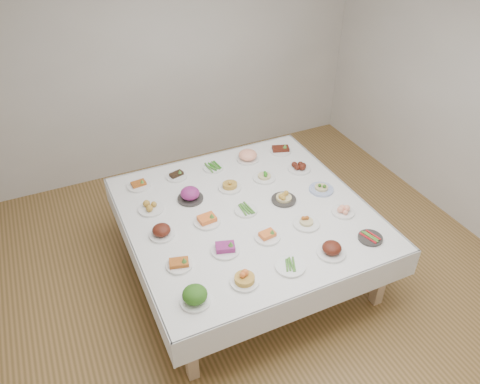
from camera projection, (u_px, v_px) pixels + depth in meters
name	position (u px, v px, depth m)	size (l,w,h in m)	color
room_envelope	(268.00, 115.00, 3.70)	(5.02, 5.02, 2.81)	olive
display_table	(247.00, 217.00, 4.49)	(2.25, 2.25, 0.75)	white
dish_0	(195.00, 295.00, 3.51)	(0.26, 0.26, 0.15)	white
dish_1	(245.00, 277.00, 3.67)	(0.23, 0.23, 0.14)	white
dish_2	(290.00, 266.00, 3.84)	(0.25, 0.25, 0.05)	white
dish_3	(332.00, 247.00, 3.94)	(0.26, 0.26, 0.15)	white
dish_4	(370.00, 237.00, 4.12)	(0.21, 0.21, 0.05)	#2E2C29
dish_5	(179.00, 263.00, 3.84)	(0.21, 0.21, 0.10)	white
dish_6	(225.00, 247.00, 3.98)	(0.25, 0.25, 0.12)	white
dish_7	(267.00, 235.00, 4.12)	(0.23, 0.23, 0.10)	white
dish_8	(307.00, 221.00, 4.26)	(0.24, 0.24, 0.11)	white
dish_9	(343.00, 210.00, 4.41)	(0.21, 0.21, 0.09)	white
dish_10	(161.00, 230.00, 4.13)	(0.23, 0.23, 0.14)	white
dish_11	(207.00, 218.00, 4.29)	(0.25, 0.25, 0.11)	white
dish_12	(246.00, 210.00, 4.43)	(0.21, 0.21, 0.05)	white
dish_13	(284.00, 196.00, 4.55)	(0.24, 0.24, 0.13)	#2E2C29
dish_14	(322.00, 186.00, 4.70)	(0.24, 0.24, 0.12)	#4C66B2
dish_15	(151.00, 206.00, 4.44)	(0.24, 0.24, 0.11)	white
dish_16	(190.00, 193.00, 4.56)	(0.25, 0.25, 0.16)	#2E2C29
dish_17	(230.00, 184.00, 4.72)	(0.23, 0.23, 0.12)	white
dish_18	(264.00, 175.00, 4.86)	(0.23, 0.23, 0.11)	white
dish_19	(299.00, 166.00, 5.00)	(0.24, 0.24, 0.11)	white
dish_20	(139.00, 184.00, 4.76)	(0.24, 0.24, 0.10)	white
dish_21	(176.00, 175.00, 4.90)	(0.22, 0.22, 0.09)	white
dish_22	(213.00, 167.00, 5.04)	(0.21, 0.21, 0.05)	white
dish_23	(248.00, 155.00, 5.14)	(0.24, 0.24, 0.15)	white
dish_24	(281.00, 148.00, 5.30)	(0.24, 0.24, 0.11)	white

